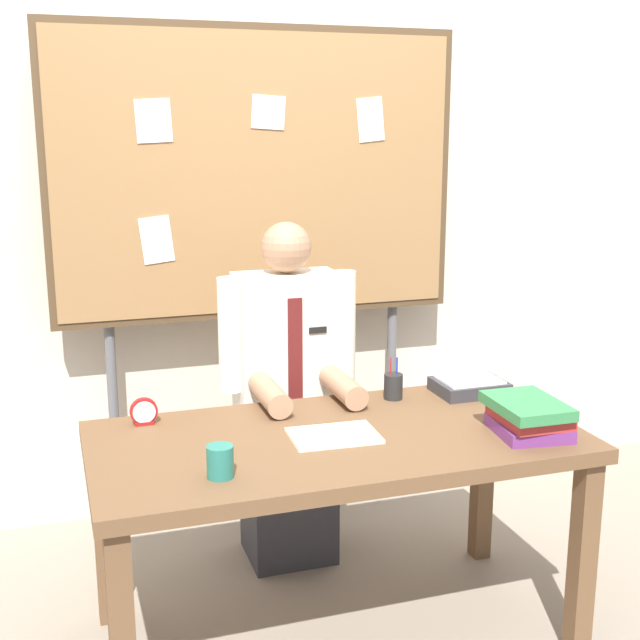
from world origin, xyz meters
TOP-DOWN VIEW (x-y plane):
  - ground_plane at (0.00, 0.00)m, footprint 12.00×12.00m
  - back_wall at (0.00, 1.23)m, footprint 6.40×0.08m
  - desk at (0.00, 0.00)m, footprint 1.61×0.80m
  - person at (0.00, 0.58)m, footprint 0.55×0.56m
  - bulletin_board at (-0.00, 1.02)m, footprint 1.75×0.09m
  - book_stack at (0.60, -0.19)m, footprint 0.25×0.29m
  - open_notebook at (-0.02, -0.02)m, footprint 0.30×0.21m
  - desk_clock at (-0.59, 0.30)m, footprint 0.09×0.04m
  - coffee_mug at (-0.43, -0.22)m, footprint 0.08×0.08m
  - pen_holder at (0.32, 0.29)m, footprint 0.07×0.07m
  - paper_tray at (0.63, 0.26)m, footprint 0.26×0.20m

SIDE VIEW (x-z plane):
  - ground_plane at x=0.00m, z-range 0.00..0.00m
  - person at x=0.00m, z-range -0.05..1.33m
  - desk at x=0.00m, z-range 0.28..1.02m
  - open_notebook at x=-0.02m, z-range 0.74..0.75m
  - paper_tray at x=0.63m, z-range 0.74..0.80m
  - desk_clock at x=-0.59m, z-range 0.74..0.83m
  - coffee_mug at x=-0.43m, z-range 0.74..0.84m
  - pen_holder at x=0.32m, z-range 0.71..0.87m
  - book_stack at x=0.60m, z-range 0.74..0.86m
  - back_wall at x=0.00m, z-range 0.00..2.70m
  - bulletin_board at x=0.00m, z-range 0.44..2.58m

